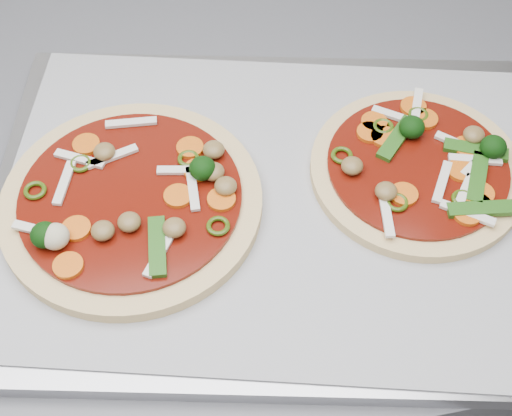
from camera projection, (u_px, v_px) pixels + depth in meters
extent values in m
cube|color=#BCBCB9|center=(72.00, 379.00, 1.05)|extent=(3.60, 0.60, 0.86)
cube|color=#949499|center=(270.00, 203.00, 0.65)|extent=(0.57, 0.47, 0.02)
cube|color=#9E9FA4|center=(270.00, 197.00, 0.64)|extent=(0.55, 0.46, 0.00)
cylinder|color=#D4B57A|center=(132.00, 202.00, 0.63)|extent=(0.24, 0.24, 0.01)
cylinder|color=#5F1209|center=(130.00, 197.00, 0.62)|extent=(0.21, 0.21, 0.00)
cube|color=white|center=(40.00, 231.00, 0.59)|extent=(0.05, 0.03, 0.00)
cylinder|color=orange|center=(68.00, 266.00, 0.58)|extent=(0.03, 0.03, 0.00)
cylinder|color=orange|center=(197.00, 170.00, 0.63)|extent=(0.03, 0.03, 0.00)
ellipsoid|color=brown|center=(226.00, 186.00, 0.62)|extent=(0.02, 0.02, 0.01)
cube|color=#245B16|center=(157.00, 246.00, 0.59)|extent=(0.02, 0.06, 0.00)
ellipsoid|color=beige|center=(55.00, 237.00, 0.58)|extent=(0.03, 0.03, 0.02)
cube|color=white|center=(64.00, 183.00, 0.63)|extent=(0.02, 0.05, 0.00)
ellipsoid|color=brown|center=(213.00, 172.00, 0.63)|extent=(0.03, 0.03, 0.01)
cylinder|color=orange|center=(190.00, 148.00, 0.65)|extent=(0.03, 0.03, 0.00)
cube|color=white|center=(112.00, 157.00, 0.64)|extent=(0.05, 0.02, 0.00)
ellipsoid|color=brown|center=(214.00, 150.00, 0.64)|extent=(0.03, 0.03, 0.01)
ellipsoid|color=brown|center=(103.00, 231.00, 0.59)|extent=(0.02, 0.02, 0.01)
torus|color=#31480C|center=(81.00, 164.00, 0.64)|extent=(0.02, 0.02, 0.00)
cube|color=white|center=(184.00, 170.00, 0.63)|extent=(0.05, 0.02, 0.00)
ellipsoid|color=brown|center=(129.00, 222.00, 0.60)|extent=(0.03, 0.03, 0.01)
cube|color=white|center=(193.00, 189.00, 0.62)|extent=(0.01, 0.05, 0.00)
cylinder|color=orange|center=(76.00, 228.00, 0.60)|extent=(0.03, 0.03, 0.00)
cube|color=white|center=(80.00, 159.00, 0.64)|extent=(0.05, 0.03, 0.00)
cube|color=white|center=(160.00, 253.00, 0.58)|extent=(0.03, 0.04, 0.00)
ellipsoid|color=#073107|center=(202.00, 168.00, 0.63)|extent=(0.03, 0.03, 0.02)
torus|color=#31480C|center=(218.00, 226.00, 0.60)|extent=(0.02, 0.02, 0.00)
torus|color=#31480C|center=(189.00, 159.00, 0.64)|extent=(0.03, 0.03, 0.00)
torus|color=#31480C|center=(35.00, 190.00, 0.62)|extent=(0.03, 0.03, 0.00)
cylinder|color=orange|center=(221.00, 199.00, 0.61)|extent=(0.03, 0.03, 0.00)
ellipsoid|color=#073107|center=(45.00, 235.00, 0.58)|extent=(0.03, 0.03, 0.02)
cube|color=white|center=(131.00, 123.00, 0.67)|extent=(0.05, 0.01, 0.00)
cylinder|color=orange|center=(178.00, 196.00, 0.62)|extent=(0.03, 0.03, 0.00)
cylinder|color=orange|center=(86.00, 144.00, 0.65)|extent=(0.03, 0.03, 0.00)
ellipsoid|color=brown|center=(174.00, 228.00, 0.59)|extent=(0.02, 0.02, 0.01)
ellipsoid|color=brown|center=(104.00, 152.00, 0.64)|extent=(0.03, 0.03, 0.01)
cylinder|color=#D4B57A|center=(416.00, 170.00, 0.65)|extent=(0.23, 0.23, 0.01)
cylinder|color=#5F1209|center=(418.00, 165.00, 0.65)|extent=(0.19, 0.19, 0.00)
cube|color=white|center=(442.00, 182.00, 0.63)|extent=(0.03, 0.04, 0.00)
cylinder|color=orange|center=(384.00, 137.00, 0.66)|extent=(0.03, 0.03, 0.00)
ellipsoid|color=brown|center=(352.00, 166.00, 0.63)|extent=(0.02, 0.02, 0.01)
cube|color=white|center=(386.00, 214.00, 0.61)|extent=(0.02, 0.05, 0.00)
cylinder|color=orange|center=(370.00, 132.00, 0.66)|extent=(0.03, 0.03, 0.00)
cube|color=white|center=(468.00, 213.00, 0.61)|extent=(0.04, 0.04, 0.00)
torus|color=#31480C|center=(397.00, 202.00, 0.62)|extent=(0.02, 0.02, 0.00)
cube|color=white|center=(417.00, 107.00, 0.68)|extent=(0.03, 0.05, 0.00)
cube|color=#245B16|center=(476.00, 150.00, 0.65)|extent=(0.06, 0.04, 0.00)
cube|color=white|center=(475.00, 160.00, 0.64)|extent=(0.05, 0.02, 0.00)
cylinder|color=orange|center=(425.00, 119.00, 0.67)|extent=(0.04, 0.04, 0.00)
cylinder|color=orange|center=(404.00, 194.00, 0.62)|extent=(0.03, 0.03, 0.00)
ellipsoid|color=#073107|center=(412.00, 127.00, 0.66)|extent=(0.03, 0.03, 0.02)
cylinder|color=orange|center=(467.00, 147.00, 0.65)|extent=(0.03, 0.03, 0.00)
cube|color=white|center=(460.00, 145.00, 0.65)|extent=(0.04, 0.04, 0.00)
torus|color=#31480C|center=(342.00, 155.00, 0.65)|extent=(0.03, 0.03, 0.00)
torus|color=#31480C|center=(463.00, 199.00, 0.62)|extent=(0.03, 0.03, 0.00)
cube|color=white|center=(463.00, 194.00, 0.62)|extent=(0.04, 0.04, 0.00)
cube|color=white|center=(478.00, 160.00, 0.64)|extent=(0.04, 0.03, 0.00)
torus|color=#31480C|center=(383.00, 127.00, 0.67)|extent=(0.02, 0.02, 0.00)
cube|color=#245B16|center=(478.00, 177.00, 0.63)|extent=(0.04, 0.06, 0.00)
cylinder|color=orange|center=(374.00, 122.00, 0.67)|extent=(0.03, 0.03, 0.00)
cube|color=#245B16|center=(397.00, 138.00, 0.66)|extent=(0.05, 0.05, 0.00)
ellipsoid|color=brown|center=(386.00, 191.00, 0.62)|extent=(0.03, 0.03, 0.01)
cylinder|color=orange|center=(413.00, 107.00, 0.68)|extent=(0.03, 0.03, 0.00)
cylinder|color=orange|center=(480.00, 193.00, 0.62)|extent=(0.04, 0.04, 0.00)
cylinder|color=orange|center=(461.00, 170.00, 0.64)|extent=(0.03, 0.03, 0.00)
cylinder|color=orange|center=(467.00, 214.00, 0.61)|extent=(0.04, 0.04, 0.00)
ellipsoid|color=brown|center=(474.00, 135.00, 0.66)|extent=(0.02, 0.02, 0.01)
cylinder|color=orange|center=(477.00, 205.00, 0.61)|extent=(0.03, 0.03, 0.00)
torus|color=#31480C|center=(418.00, 115.00, 0.68)|extent=(0.03, 0.03, 0.00)
ellipsoid|color=#073107|center=(493.00, 147.00, 0.64)|extent=(0.03, 0.03, 0.02)
cube|color=white|center=(396.00, 116.00, 0.68)|extent=(0.04, 0.03, 0.00)
cube|color=#245B16|center=(481.00, 209.00, 0.61)|extent=(0.06, 0.02, 0.00)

